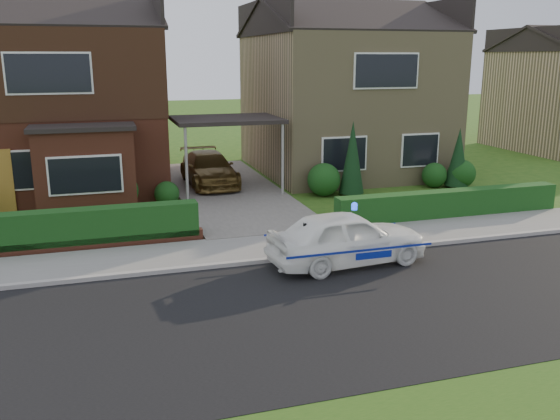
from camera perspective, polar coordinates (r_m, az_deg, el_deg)
name	(u,v)px	position (r m, az deg, el deg)	size (l,w,h in m)	color
ground	(344,308)	(12.13, 6.21, -9.36)	(120.00, 120.00, 0.00)	#275015
road	(344,308)	(12.13, 6.21, -9.36)	(60.00, 6.00, 0.02)	black
kerb	(296,258)	(14.76, 1.54, -4.60)	(60.00, 0.16, 0.12)	#9E9993
sidewalk	(283,246)	(15.71, 0.32, -3.44)	(60.00, 2.00, 0.10)	slate
driveway	(228,191)	(22.16, -5.04, 1.87)	(3.80, 12.00, 0.12)	#666059
house_left	(58,87)	(24.12, -20.60, 11.05)	(7.50, 9.53, 7.25)	brown
house_right	(343,86)	(26.28, 6.06, 11.76)	(7.50, 8.06, 7.25)	tan
carport_link	(227,121)	(21.69, -5.17, 8.54)	(3.80, 3.00, 2.77)	black
dwarf_wall	(53,247)	(16.21, -21.04, -3.39)	(7.70, 0.25, 0.36)	brown
hedge_left	(54,252)	(16.41, -20.95, -3.83)	(7.50, 0.55, 0.90)	#123A14
hedge_right	(448,218)	(19.24, 15.87, -0.78)	(7.50, 0.55, 0.80)	#123A14
shrub_left_mid	(118,192)	(19.92, -15.34, 1.72)	(1.32, 1.32, 1.32)	#123A14
shrub_left_near	(167,194)	(20.36, -10.84, 1.57)	(0.84, 0.84, 0.84)	#123A14
shrub_right_near	(324,180)	(21.44, 4.24, 2.93)	(1.20, 1.20, 1.20)	#123A14
shrub_right_mid	(434,175)	(23.59, 14.63, 3.27)	(0.96, 0.96, 0.96)	#123A14
shrub_right_far	(461,174)	(23.87, 17.07, 3.37)	(1.08, 1.08, 1.08)	#123A14
conifer_a	(352,160)	(21.52, 6.96, 4.80)	(0.90, 0.90, 2.60)	black
conifer_b	(458,159)	(23.67, 16.76, 4.68)	(0.90, 0.90, 2.20)	black
police_car	(347,238)	(14.37, 6.44, -2.71)	(3.57, 4.01, 1.49)	white
driveway_car	(209,169)	(22.95, -6.87, 3.98)	(1.72, 4.23, 1.23)	brown
potted_plant_b	(178,224)	(16.90, -9.75, -1.35)	(0.37, 0.30, 0.67)	gray
potted_plant_c	(178,221)	(16.88, -9.76, -1.04)	(0.48, 0.48, 0.86)	gray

